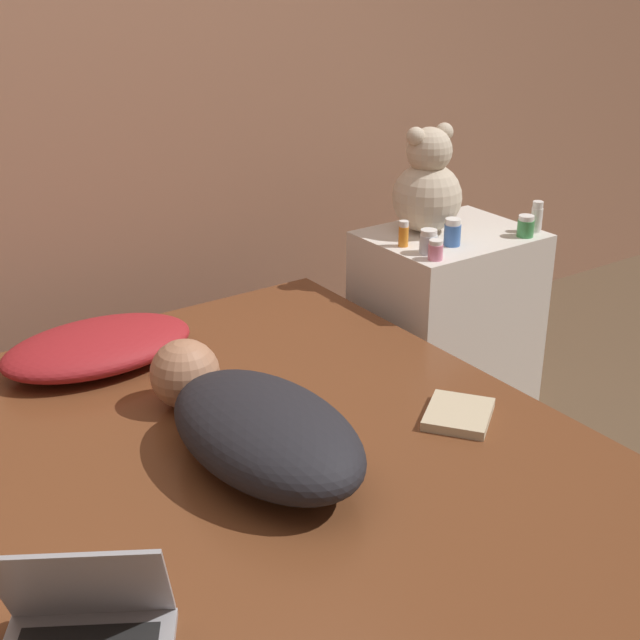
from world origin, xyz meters
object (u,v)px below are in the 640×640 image
at_px(bottle_white, 537,217).
at_px(bottle_blue, 452,232).
at_px(pillow, 98,347).
at_px(laptop, 83,635).
at_px(bottle_clear, 428,242).
at_px(bottle_green, 526,226).
at_px(teddy_bear, 427,186).
at_px(person_lying, 255,424).
at_px(bottle_pink, 436,250).
at_px(bottle_orange, 404,234).
at_px(book, 459,414).

height_order(bottle_white, bottle_blue, bottle_white).
bearing_deg(pillow, laptop, -112.96).
distance_m(laptop, bottle_clear, 1.65).
distance_m(laptop, bottle_blue, 1.76).
relative_size(bottle_blue, bottle_green, 1.23).
xyz_separation_m(teddy_bear, bottle_clear, (-0.14, -0.17, -0.12)).
distance_m(teddy_bear, bottle_green, 0.34).
xyz_separation_m(laptop, teddy_bear, (1.57, 0.98, 0.29)).
bearing_deg(pillow, bottle_white, -10.12).
relative_size(person_lying, bottle_pink, 11.97).
distance_m(laptop, bottle_pink, 1.61).
xyz_separation_m(laptop, bottle_pink, (1.41, 0.75, 0.17)).
relative_size(pillow, bottle_pink, 8.65).
xyz_separation_m(person_lying, bottle_green, (1.25, 0.39, 0.13)).
bearing_deg(pillow, teddy_bear, -2.18).
xyz_separation_m(bottle_blue, bottle_pink, (-0.13, -0.07, -0.01)).
distance_m(pillow, bottle_orange, 1.00).
relative_size(teddy_bear, bottle_pink, 5.68).
bearing_deg(bottle_pink, bottle_green, 0.27).
xyz_separation_m(pillow, person_lying, (0.11, -0.66, 0.04)).
relative_size(bottle_white, bottle_pink, 1.67).
relative_size(bottle_clear, bottle_green, 1.08).
bearing_deg(bottle_clear, book, -124.04).
bearing_deg(person_lying, bottle_clear, 24.03).
relative_size(laptop, teddy_bear, 1.04).
height_order(person_lying, bottle_white, bottle_white).
bearing_deg(bottle_orange, teddy_bear, 26.15).
bearing_deg(bottle_clear, bottle_orange, 101.68).
bearing_deg(bottle_blue, bottle_pink, -151.74).
bearing_deg(person_lying, bottle_pink, 21.56).
height_order(person_lying, bottle_blue, bottle_blue).
distance_m(bottle_clear, book, 0.72).
relative_size(pillow, teddy_bear, 1.52).
relative_size(laptop, bottle_white, 3.55).
bearing_deg(bottle_clear, bottle_green, -8.26).
xyz_separation_m(pillow, bottle_white, (1.43, -0.26, 0.19)).
bearing_deg(bottle_pink, person_lying, -156.00).
xyz_separation_m(person_lying, book, (0.50, -0.13, -0.08)).
distance_m(bottle_green, book, 0.94).
xyz_separation_m(laptop, bottle_orange, (1.41, 0.91, 0.18)).
relative_size(bottle_pink, book, 0.26).
height_order(bottle_clear, bottle_orange, bottle_orange).
bearing_deg(bottle_clear, bottle_pink, -109.17).
bearing_deg(teddy_bear, book, -125.19).
bearing_deg(book, person_lying, 165.29).
relative_size(bottle_blue, bottle_orange, 1.05).
bearing_deg(laptop, bottle_orange, 63.57).
distance_m(person_lying, bottle_white, 1.39).
height_order(pillow, teddy_bear, teddy_bear).
xyz_separation_m(bottle_orange, bottle_green, (0.39, -0.15, -0.01)).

